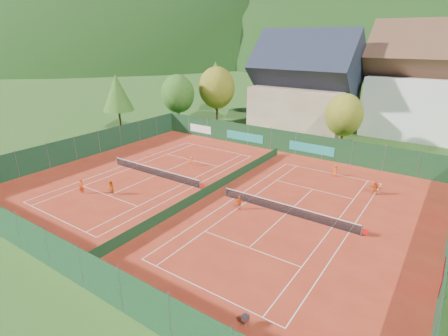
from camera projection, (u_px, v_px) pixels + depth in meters
ground at (213, 193)px, 34.97m from camera, size 600.00×600.00×0.00m
clay_pad at (213, 192)px, 34.96m from camera, size 40.00×32.00×0.01m
court_markings_left at (155, 176)px, 39.19m from camera, size 11.03×23.83×0.00m
court_markings_right at (286, 214)px, 30.73m from camera, size 11.03×23.83×0.00m
tennis_net_left at (156, 172)px, 38.93m from camera, size 13.30×0.10×1.02m
tennis_net_right at (288, 209)px, 30.47m from camera, size 13.30×0.10×1.02m
court_divider at (213, 188)px, 34.79m from camera, size 0.03×28.80×1.00m
fence_north at (280, 141)px, 47.04m from camera, size 40.00×0.10×3.00m
fence_south at (64, 258)px, 22.08m from camera, size 40.00×0.04×3.00m
fence_west at (88, 145)px, 45.01m from camera, size 0.04×32.00×3.00m
fence_east at (448, 241)px, 23.91m from camera, size 0.09×32.00×3.00m
chalet at (305, 89)px, 57.38m from camera, size 16.20×12.00×16.00m
hotel_block_a at (442, 89)px, 51.70m from camera, size 21.60×11.00×17.25m
tree_west_front at (178, 94)px, 60.14m from camera, size 5.72×5.72×8.69m
tree_west_mid at (217, 88)px, 62.41m from camera, size 6.44×6.44×9.78m
tree_west_back at (216, 78)px, 71.53m from camera, size 5.60×5.60×10.00m
tree_center at (344, 115)px, 47.11m from camera, size 5.01×5.01×7.60m
tree_west_side at (117, 93)px, 56.90m from camera, size 5.04×5.04×9.00m
ball_hopper at (245, 318)px, 18.65m from camera, size 0.34×0.34×0.80m
loose_ball_0 at (95, 206)px, 32.08m from camera, size 0.07×0.07×0.07m
loose_ball_1 at (173, 237)px, 27.12m from camera, size 0.07×0.07×0.07m
loose_ball_2 at (241, 177)px, 38.76m from camera, size 0.07×0.07×0.07m
loose_ball_3 at (236, 164)px, 42.59m from camera, size 0.07×0.07×0.07m
player_left_near at (81, 187)px, 34.43m from camera, size 0.66×0.58×1.53m
player_left_mid at (111, 188)px, 34.15m from camera, size 0.81×0.67×1.50m
player_left_far at (192, 161)px, 41.96m from camera, size 0.84×0.60×1.18m
player_right_near at (239, 203)px, 31.27m from camera, size 0.79×0.78×1.34m
player_right_far_a at (335, 170)px, 38.92m from camera, size 0.71×0.54×1.30m
player_right_far_b at (375, 188)px, 34.28m from camera, size 1.28×0.41×1.38m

